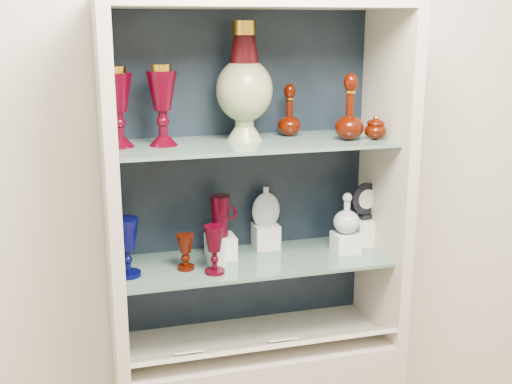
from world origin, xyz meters
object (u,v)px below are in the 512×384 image
object	(u,v)px
pedestal_lamp_right	(162,105)
ruby_decanter_b	(290,108)
cameo_medallion	(366,200)
clear_square_bottle	(216,246)
cobalt_goblet	(127,248)
ruby_pitcher	(220,216)
enamel_urn	(244,82)
ruby_goblet_tall	(214,250)
pedestal_lamp_left	(118,107)
ruby_decanter_a	(350,103)
clear_round_decanter	(347,214)
ruby_goblet_small	(185,252)
lidded_bowl	(376,127)
flat_flask	(266,205)

from	to	relation	value
pedestal_lamp_right	ruby_decanter_b	distance (m)	0.46
ruby_decanter_b	cameo_medallion	distance (m)	0.45
clear_square_bottle	cameo_medallion	distance (m)	0.60
cobalt_goblet	ruby_pitcher	distance (m)	0.35
pedestal_lamp_right	enamel_urn	size ratio (longest dim) A/B	0.66
clear_square_bottle	cobalt_goblet	bearing A→B (deg)	-178.12
ruby_goblet_tall	cobalt_goblet	bearing A→B (deg)	169.55
ruby_decanter_b	ruby_pitcher	bearing A→B (deg)	-174.10
pedestal_lamp_left	ruby_goblet_tall	bearing A→B (deg)	-21.67
ruby_decanter_a	ruby_goblet_tall	world-z (taller)	ruby_decanter_a
pedestal_lamp_right	clear_round_decanter	xyz separation A→B (m)	(0.64, -0.02, -0.41)
enamel_urn	pedestal_lamp_left	bearing A→B (deg)	-178.34
cobalt_goblet	ruby_goblet_small	bearing A→B (deg)	2.26
ruby_decanter_a	ruby_decanter_b	bearing A→B (deg)	141.94
ruby_pitcher	cameo_medallion	bearing A→B (deg)	-1.06
ruby_decanter_a	enamel_urn	bearing A→B (deg)	165.35
pedestal_lamp_left	pedestal_lamp_right	world-z (taller)	pedestal_lamp_right
pedestal_lamp_left	clear_round_decanter	bearing A→B (deg)	-2.50
lidded_bowl	ruby_goblet_small	bearing A→B (deg)	176.50
pedestal_lamp_left	cameo_medallion	xyz separation A→B (m)	(0.88, 0.02, -0.38)
ruby_goblet_small	lidded_bowl	bearing A→B (deg)	-3.50
clear_round_decanter	cameo_medallion	distance (m)	0.12
enamel_urn	flat_flask	distance (m)	0.47
flat_flask	pedestal_lamp_left	bearing A→B (deg)	-171.20
ruby_pitcher	ruby_decanter_b	bearing A→B (deg)	5.82
ruby_goblet_small	cameo_medallion	world-z (taller)	cameo_medallion
clear_square_bottle	clear_round_decanter	world-z (taller)	clear_round_decanter
pedestal_lamp_left	cameo_medallion	world-z (taller)	pedestal_lamp_left
pedestal_lamp_left	clear_round_decanter	size ratio (longest dim) A/B	1.79
clear_square_bottle	lidded_bowl	bearing A→B (deg)	-4.38
ruby_goblet_tall	ruby_pitcher	distance (m)	0.16
pedestal_lamp_left	clear_square_bottle	size ratio (longest dim) A/B	1.79
ruby_decanter_b	ruby_goblet_small	world-z (taller)	ruby_decanter_b
pedestal_lamp_right	flat_flask	world-z (taller)	pedestal_lamp_right
cobalt_goblet	clear_square_bottle	world-z (taller)	cobalt_goblet
ruby_decanter_b	clear_round_decanter	distance (m)	0.43
pedestal_lamp_left	flat_flask	bearing A→B (deg)	9.24
ruby_goblet_tall	ruby_pitcher	world-z (taller)	ruby_pitcher
lidded_bowl	cameo_medallion	size ratio (longest dim) A/B	0.60
pedestal_lamp_left	ruby_pitcher	distance (m)	0.52
pedestal_lamp_left	ruby_decanter_a	size ratio (longest dim) A/B	1.02
pedestal_lamp_left	enamel_urn	world-z (taller)	enamel_urn
ruby_decanter_b	flat_flask	xyz separation A→B (m)	(-0.08, 0.03, -0.35)
ruby_decanter_b	ruby_goblet_small	bearing A→B (deg)	-164.97
ruby_goblet_small	clear_square_bottle	size ratio (longest dim) A/B	0.85
ruby_decanter_b	cobalt_goblet	xyz separation A→B (m)	(-0.59, -0.11, -0.42)
pedestal_lamp_left	cobalt_goblet	xyz separation A→B (m)	(0.00, -0.06, -0.45)
pedestal_lamp_left	clear_round_decanter	distance (m)	0.88
clear_square_bottle	ruby_decanter_b	bearing A→B (deg)	19.65
ruby_decanter_b	clear_round_decanter	world-z (taller)	ruby_decanter_b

